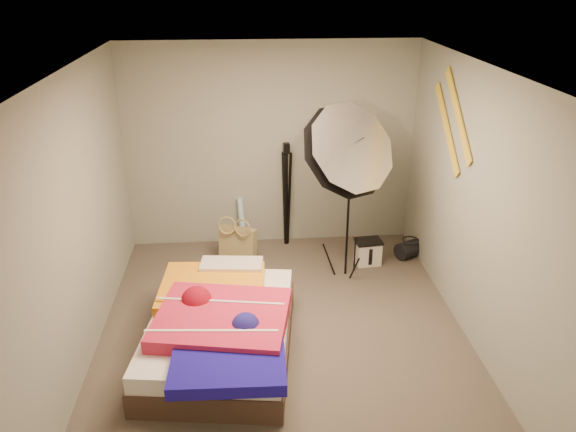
{
  "coord_description": "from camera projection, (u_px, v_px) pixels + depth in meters",
  "views": [
    {
      "loc": [
        -0.31,
        -4.53,
        3.24
      ],
      "look_at": [
        0.1,
        0.6,
        0.95
      ],
      "focal_mm": 35.0,
      "sensor_mm": 36.0,
      "label": 1
    }
  ],
  "objects": [
    {
      "name": "wall_stripe_lower",
      "position": [
        447.0,
        128.0,
        5.66
      ],
      "size": [
        0.02,
        0.91,
        0.78
      ],
      "primitive_type": "cube",
      "rotation": [
        0.7,
        0.0,
        0.0
      ],
      "color": "gold",
      "rests_on": "wall_right"
    },
    {
      "name": "wall_stripe_upper",
      "position": [
        458.0,
        115.0,
        5.35
      ],
      "size": [
        0.02,
        0.91,
        0.78
      ],
      "primitive_type": "cube",
      "rotation": [
        0.7,
        0.0,
        0.0
      ],
      "color": "gold",
      "rests_on": "wall_right"
    },
    {
      "name": "floor",
      "position": [
        283.0,
        330.0,
        5.47
      ],
      "size": [
        4.0,
        4.0,
        0.0
      ],
      "primitive_type": "plane",
      "color": "brown",
      "rests_on": "ground"
    },
    {
      "name": "camera_case",
      "position": [
        368.0,
        253.0,
        6.64
      ],
      "size": [
        0.3,
        0.23,
        0.28
      ],
      "primitive_type": "cube",
      "rotation": [
        0.0,
        0.0,
        0.1
      ],
      "color": "white",
      "rests_on": "floor"
    },
    {
      "name": "bed",
      "position": [
        221.0,
        328.0,
        5.05
      ],
      "size": [
        1.46,
        2.01,
        0.52
      ],
      "color": "#463126",
      "rests_on": "floor"
    },
    {
      "name": "ceiling",
      "position": [
        281.0,
        69.0,
        4.45
      ],
      "size": [
        4.0,
        4.0,
        0.0
      ],
      "primitive_type": "plane",
      "rotation": [
        3.14,
        0.0,
        0.0
      ],
      "color": "silver",
      "rests_on": "wall_back"
    },
    {
      "name": "camera_tripod",
      "position": [
        286.0,
        188.0,
        6.87
      ],
      "size": [
        0.08,
        0.08,
        1.33
      ],
      "color": "black",
      "rests_on": "floor"
    },
    {
      "name": "wall_right",
      "position": [
        474.0,
        207.0,
        5.09
      ],
      "size": [
        0.0,
        4.0,
        4.0
      ],
      "primitive_type": "plane",
      "rotation": [
        1.57,
        0.0,
        -1.57
      ],
      "color": "gray",
      "rests_on": "floor"
    },
    {
      "name": "wall_front",
      "position": [
        307.0,
        356.0,
        3.14
      ],
      "size": [
        3.5,
        0.0,
        3.5
      ],
      "primitive_type": "plane",
      "rotation": [
        -1.57,
        0.0,
        0.0
      ],
      "color": "gray",
      "rests_on": "floor"
    },
    {
      "name": "wall_left",
      "position": [
        80.0,
        219.0,
        4.83
      ],
      "size": [
        0.0,
        4.0,
        4.0
      ],
      "primitive_type": "plane",
      "rotation": [
        1.57,
        0.0,
        1.57
      ],
      "color": "gray",
      "rests_on": "floor"
    },
    {
      "name": "tote_bag",
      "position": [
        238.0,
        245.0,
        6.65
      ],
      "size": [
        0.48,
        0.36,
        0.45
      ],
      "primitive_type": "cube",
      "rotation": [
        -0.14,
        0.0,
        -0.43
      ],
      "color": "tan",
      "rests_on": "floor"
    },
    {
      "name": "photo_umbrella",
      "position": [
        345.0,
        152.0,
        5.68
      ],
      "size": [
        1.05,
        1.11,
        2.12
      ],
      "color": "black",
      "rests_on": "floor"
    },
    {
      "name": "duffel_bag",
      "position": [
        410.0,
        249.0,
        6.81
      ],
      "size": [
        0.39,
        0.34,
        0.21
      ],
      "primitive_type": "cylinder",
      "rotation": [
        0.0,
        1.57,
        0.49
      ],
      "color": "black",
      "rests_on": "floor"
    },
    {
      "name": "wrapping_roll",
      "position": [
        242.0,
        222.0,
        7.05
      ],
      "size": [
        0.12,
        0.19,
        0.62
      ],
      "primitive_type": "cylinder",
      "rotation": [
        -0.17,
        0.0,
        0.34
      ],
      "color": "#52A1D7",
      "rests_on": "floor"
    },
    {
      "name": "wall_back",
      "position": [
        271.0,
        147.0,
        6.78
      ],
      "size": [
        3.5,
        0.0,
        3.5
      ],
      "primitive_type": "plane",
      "rotation": [
        1.57,
        0.0,
        0.0
      ],
      "color": "gray",
      "rests_on": "floor"
    }
  ]
}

